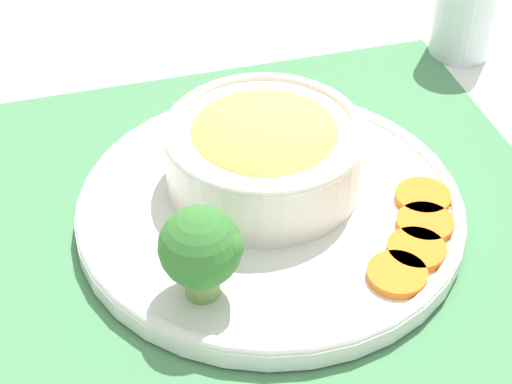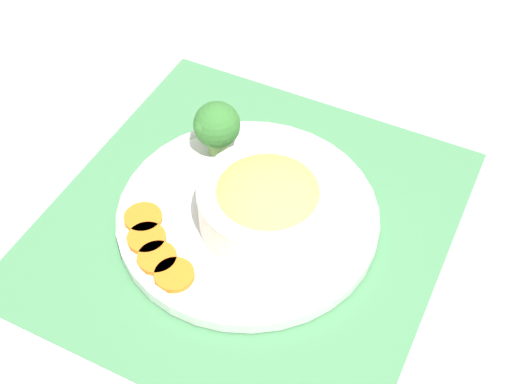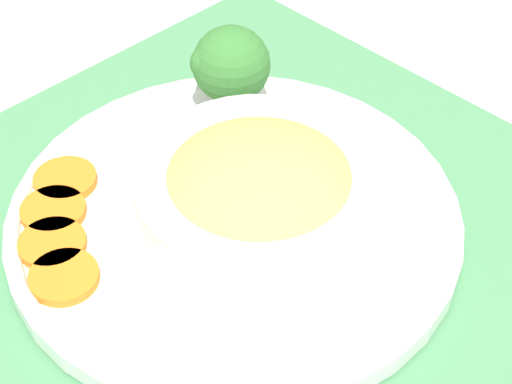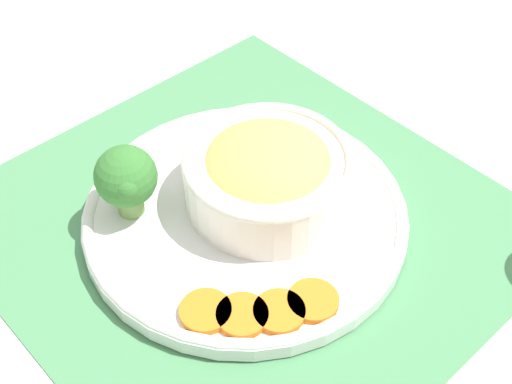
# 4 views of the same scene
# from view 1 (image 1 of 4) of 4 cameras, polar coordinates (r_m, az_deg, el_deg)

# --- Properties ---
(ground_plane) EXTENTS (4.00, 4.00, 0.00)m
(ground_plane) POSITION_cam_1_polar(r_m,az_deg,el_deg) (0.71, 0.93, -1.96)
(ground_plane) COLOR white
(placemat) EXTENTS (0.53, 0.51, 0.00)m
(placemat) POSITION_cam_1_polar(r_m,az_deg,el_deg) (0.71, 0.93, -1.84)
(placemat) COLOR #4C8C59
(placemat) RESTS_ON ground_plane
(plate) EXTENTS (0.32, 0.32, 0.02)m
(plate) POSITION_cam_1_polar(r_m,az_deg,el_deg) (0.70, 0.94, -1.04)
(plate) COLOR white
(plate) RESTS_ON placemat
(bowl) EXTENTS (0.16, 0.16, 0.07)m
(bowl) POSITION_cam_1_polar(r_m,az_deg,el_deg) (0.70, 0.34, 2.83)
(bowl) COLOR silver
(bowl) RESTS_ON plate
(broccoli_floret) EXTENTS (0.06, 0.06, 0.08)m
(broccoli_floret) POSITION_cam_1_polar(r_m,az_deg,el_deg) (0.60, -3.70, -3.79)
(broccoli_floret) COLOR #759E51
(broccoli_floret) RESTS_ON plate
(carrot_slice_near) EXTENTS (0.05, 0.05, 0.01)m
(carrot_slice_near) POSITION_cam_1_polar(r_m,az_deg,el_deg) (0.64, 9.38, -5.44)
(carrot_slice_near) COLOR orange
(carrot_slice_near) RESTS_ON plate
(carrot_slice_middle) EXTENTS (0.05, 0.05, 0.01)m
(carrot_slice_middle) POSITION_cam_1_polar(r_m,az_deg,el_deg) (0.66, 10.64, -3.80)
(carrot_slice_middle) COLOR orange
(carrot_slice_middle) RESTS_ON plate
(carrot_slice_far) EXTENTS (0.05, 0.05, 0.01)m
(carrot_slice_far) POSITION_cam_1_polar(r_m,az_deg,el_deg) (0.69, 11.19, -2.06)
(carrot_slice_far) COLOR orange
(carrot_slice_far) RESTS_ON plate
(carrot_slice_extra) EXTENTS (0.05, 0.05, 0.01)m
(carrot_slice_extra) POSITION_cam_1_polar(r_m,az_deg,el_deg) (0.71, 11.07, -0.34)
(carrot_slice_extra) COLOR orange
(carrot_slice_extra) RESTS_ON plate
(water_glass) EXTENTS (0.06, 0.06, 0.11)m
(water_glass) POSITION_cam_1_polar(r_m,az_deg,el_deg) (0.93, 13.79, 11.75)
(water_glass) COLOR silver
(water_glass) RESTS_ON ground_plane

